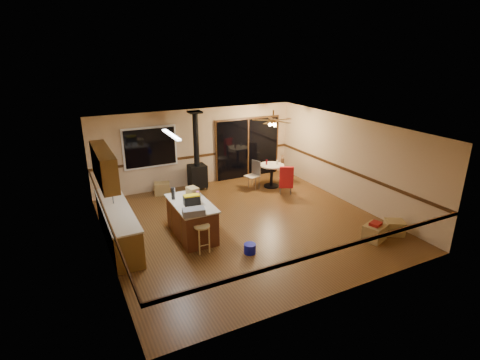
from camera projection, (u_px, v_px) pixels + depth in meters
floor at (245, 223)px, 10.09m from camera, size 7.00×7.00×0.00m
ceiling at (245, 128)px, 9.22m from camera, size 7.00×7.00×0.00m
wall_back at (197, 147)px, 12.60m from camera, size 7.00×0.00×7.00m
wall_front at (335, 235)px, 6.71m from camera, size 7.00×0.00×7.00m
wall_left at (103, 202)px, 8.17m from camera, size 0.00×7.00×7.00m
wall_right at (349, 161)px, 11.14m from camera, size 0.00×7.00×7.00m
chair_rail at (245, 189)px, 9.76m from camera, size 7.00×7.00×0.08m
window at (150, 147)px, 11.81m from camera, size 1.72×0.10×1.32m
sliding_door at (248, 148)px, 13.45m from camera, size 2.52×0.10×2.10m
lower_cabinets at (118, 226)px, 9.01m from camera, size 0.60×3.00×0.86m
countertop at (116, 209)px, 8.86m from camera, size 0.64×3.04×0.04m
upper_cabinets at (104, 166)px, 8.63m from camera, size 0.35×2.00×0.80m
kitchen_island at (192, 219)px, 9.30m from camera, size 0.88×1.68×0.90m
wood_stove at (197, 168)px, 12.33m from camera, size 0.55×0.50×2.52m
ceiling_fan at (273, 122)px, 12.03m from camera, size 0.24×0.24×0.55m
fluorescent_strip at (171, 135)px, 8.72m from camera, size 0.10×1.20×0.04m
toolbox_grey at (194, 212)px, 8.44m from camera, size 0.54×0.36×0.15m
toolbox_black at (192, 200)px, 9.01m from camera, size 0.41×0.25×0.22m
toolbox_yellow_lid at (192, 195)px, 8.97m from camera, size 0.39×0.24×0.03m
box_on_island at (193, 191)px, 9.57m from camera, size 0.29×0.36×0.21m
bottle_dark at (173, 194)px, 9.30m from camera, size 0.10×0.10×0.30m
bottle_pink at (198, 196)px, 9.25m from camera, size 0.08×0.08×0.23m
bottle_white at (174, 191)px, 9.64m from camera, size 0.07×0.07×0.17m
bar_stool at (202, 239)px, 8.60m from camera, size 0.45×0.45×0.67m
blue_bucket at (250, 249)px, 8.61m from camera, size 0.32×0.32×0.23m
dining_table at (272, 172)px, 12.59m from camera, size 0.82×0.82×0.78m
glass_red at (267, 162)px, 12.50m from camera, size 0.07×0.07×0.17m
glass_cream at (277, 162)px, 12.52m from camera, size 0.08×0.08×0.14m
chair_left at (254, 171)px, 12.43m from camera, size 0.50×0.49×0.51m
chair_near at (286, 177)px, 11.85m from camera, size 0.59×0.60×0.70m
chair_right at (283, 166)px, 12.92m from camera, size 0.61×0.60×0.70m
box_under_window at (162, 189)px, 12.04m from camera, size 0.56×0.50×0.38m
box_corner_a at (375, 232)px, 9.17m from camera, size 0.63×0.58×0.40m
box_corner_b at (394, 227)px, 9.46m from camera, size 0.59×0.57×0.37m
box_small_red at (376, 224)px, 9.10m from camera, size 0.34×0.31×0.07m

